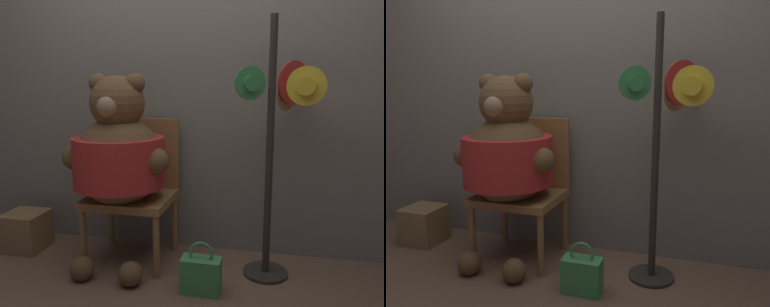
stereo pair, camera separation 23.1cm
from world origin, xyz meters
TOP-DOWN VIEW (x-y plane):
  - ground_plane at (0.00, 0.00)m, footprint 14.00×14.00m
  - wall_back at (0.00, 0.69)m, footprint 8.00×0.10m
  - chair at (-0.34, 0.42)m, footprint 0.55×0.48m
  - teddy_bear at (-0.38, 0.26)m, footprint 0.70×0.62m
  - hat_display_rack at (0.61, 0.36)m, footprint 0.51×0.41m
  - handbag_on_ground at (0.20, 0.03)m, footprint 0.23×0.12m
  - wooden_crate at (-1.15, 0.34)m, footprint 0.27×0.27m

SIDE VIEW (x-z plane):
  - ground_plane at x=0.00m, z-range 0.00..0.00m
  - handbag_on_ground at x=0.20m, z-range -0.04..0.26m
  - wooden_crate at x=-1.15m, z-range 0.00..0.27m
  - chair at x=-0.34m, z-range 0.04..0.99m
  - teddy_bear at x=-0.38m, z-range 0.11..1.36m
  - hat_display_rack at x=0.61m, z-range 0.09..1.66m
  - wall_back at x=0.00m, z-range 0.00..2.34m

